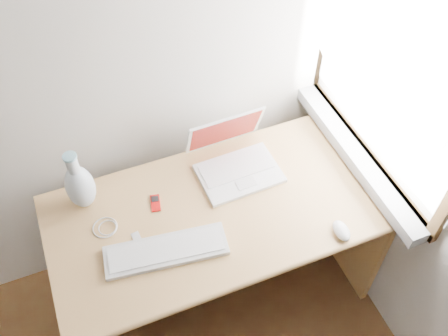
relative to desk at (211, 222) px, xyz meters
name	(u,v)px	position (x,y,z in m)	size (l,w,h in m)	color
window	(388,64)	(0.69, -0.07, 0.75)	(0.11, 0.99, 1.10)	white
desk	(211,222)	(0.00, 0.00, 0.00)	(1.40, 0.70, 0.74)	tan
laptop	(235,159)	(0.16, 0.10, 0.27)	(0.35, 0.30, 0.24)	white
external_keyboard	(166,250)	(-0.26, -0.20, 0.22)	(0.49, 0.21, 0.02)	silver
mouse	(341,231)	(0.42, -0.38, 0.23)	(0.06, 0.10, 0.04)	white
ipod	(155,203)	(-0.23, 0.04, 0.22)	(0.05, 0.09, 0.01)	#B60E0C
cable_coil	(105,227)	(-0.45, 0.00, 0.21)	(0.10, 0.10, 0.01)	silver
remote	(138,241)	(-0.35, -0.11, 0.22)	(0.03, 0.08, 0.01)	silver
vase	(80,185)	(-0.50, 0.15, 0.33)	(0.12, 0.12, 0.30)	silver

